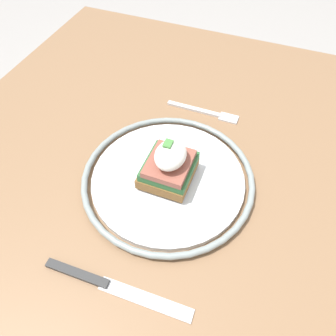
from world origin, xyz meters
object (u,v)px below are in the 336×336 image
Objects in this scene: knife at (105,284)px; fork at (206,112)px; plate at (168,178)px; sandwich at (169,165)px.

fork is at bearing 176.16° from knife.
plate reaches higher than knife.
sandwich is at bearing 64.92° from plate.
knife is (0.37, -0.02, 0.00)m from fork.
fork is 0.70× the size of knife.
fork is (-0.18, 0.01, -0.01)m from plate.
sandwich is 0.53× the size of knife.
sandwich is (0.00, 0.00, 0.04)m from plate.
sandwich is 0.76× the size of fork.
knife is at bearing -4.92° from plate.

